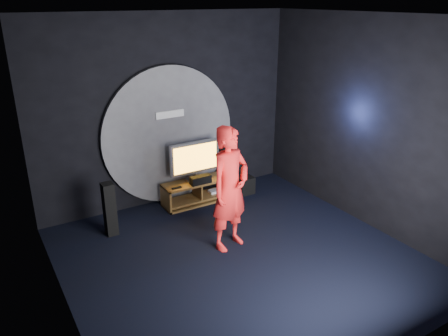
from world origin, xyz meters
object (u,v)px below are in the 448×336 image
(media_console, at_px, (198,193))
(subwoofer, at_px, (245,185))
(tower_speaker_right, at_px, (225,168))
(player, at_px, (230,189))
(tower_speaker_left, at_px, (110,209))
(tv, at_px, (195,159))

(media_console, relative_size, subwoofer, 3.86)
(media_console, height_order, tower_speaker_right, tower_speaker_right)
(media_console, bearing_deg, subwoofer, -5.70)
(player, bearing_deg, tower_speaker_right, 45.86)
(tower_speaker_left, bearing_deg, subwoofer, 4.65)
(tower_speaker_left, xyz_separation_m, tower_speaker_right, (2.57, 0.60, 0.00))
(tv, bearing_deg, subwoofer, -9.36)
(tower_speaker_right, bearing_deg, subwoofer, -56.68)
(tower_speaker_left, bearing_deg, media_console, 10.40)
(tower_speaker_left, distance_m, tower_speaker_right, 2.64)
(tv, xyz_separation_m, tower_speaker_right, (0.78, 0.20, -0.41))
(tv, height_order, player, player)
(media_console, relative_size, tower_speaker_left, 1.47)
(media_console, height_order, tv, tv)
(media_console, relative_size, tv, 1.35)
(media_console, height_order, subwoofer, media_console)
(player, bearing_deg, subwoofer, 34.71)
(tower_speaker_right, bearing_deg, tv, -165.55)
(subwoofer, distance_m, player, 2.18)
(player, bearing_deg, tv, 65.48)
(tv, distance_m, tower_speaker_right, 0.90)
(media_console, distance_m, tower_speaker_left, 1.85)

